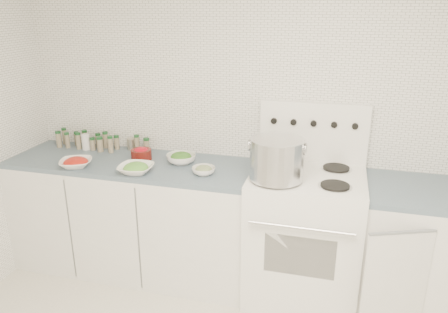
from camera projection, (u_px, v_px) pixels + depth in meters
room_walls at (173, 124)px, 1.75m from camera, size 3.54×3.04×2.52m
counter_left at (135, 215)px, 3.41m from camera, size 1.85×0.62×0.90m
stove at (304, 232)px, 3.07m from camera, size 0.76×0.70×1.36m
counter_right at (429, 254)px, 2.88m from camera, size 0.89×0.78×0.90m
stock_pot at (277, 157)px, 2.77m from camera, size 0.37×0.35×0.26m
bowl_tomato at (76, 163)px, 3.14m from camera, size 0.29×0.29×0.08m
bowl_snowpea at (136, 168)px, 3.02m from camera, size 0.25×0.25×0.08m
bowl_broccoli at (181, 158)px, 3.21m from camera, size 0.27×0.27×0.09m
bowl_zucchini at (204, 170)px, 3.00m from camera, size 0.20×0.20×0.06m
bowl_pepper at (141, 153)px, 3.28m from camera, size 0.16×0.16×0.10m
salt_canister at (86, 142)px, 3.50m from camera, size 0.08×0.08×0.13m
tin_can at (132, 144)px, 3.51m from camera, size 0.08×0.08×0.09m
spice_cluster at (96, 141)px, 3.52m from camera, size 0.79×0.15×0.14m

